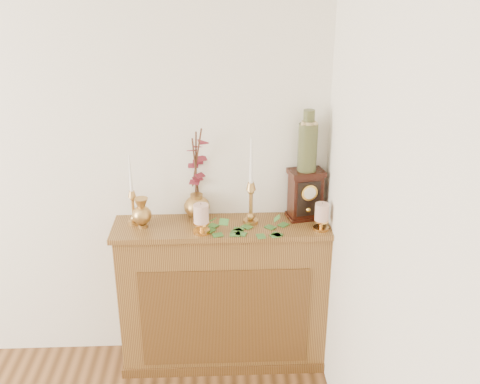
{
  "coord_description": "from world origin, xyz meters",
  "views": [
    {
      "loc": [
        1.37,
        -0.75,
        2.32
      ],
      "look_at": [
        1.49,
        2.05,
        1.15
      ],
      "focal_mm": 42.0,
      "sensor_mm": 36.0,
      "label": 1
    }
  ],
  "objects_px": {
    "bud_vase": "(142,213)",
    "ceramic_vase": "(308,144)",
    "candlestick_left": "(133,202)",
    "candlestick_center": "(251,196)",
    "mantel_clock": "(305,195)",
    "ginger_jar": "(197,175)"
  },
  "relations": [
    {
      "from": "candlestick_left",
      "to": "bud_vase",
      "type": "bearing_deg",
      "value": -40.73
    },
    {
      "from": "candlestick_center",
      "to": "ginger_jar",
      "type": "bearing_deg",
      "value": 157.19
    },
    {
      "from": "candlestick_left",
      "to": "ginger_jar",
      "type": "xyz_separation_m",
      "value": [
        0.36,
        0.11,
        0.11
      ]
    },
    {
      "from": "mantel_clock",
      "to": "ceramic_vase",
      "type": "distance_m",
      "value": 0.3
    },
    {
      "from": "candlestick_left",
      "to": "bud_vase",
      "type": "relative_size",
      "value": 2.36
    },
    {
      "from": "candlestick_left",
      "to": "mantel_clock",
      "type": "xyz_separation_m",
      "value": [
        0.97,
        0.04,
        0.01
      ]
    },
    {
      "from": "ginger_jar",
      "to": "candlestick_center",
      "type": "bearing_deg",
      "value": -22.81
    },
    {
      "from": "bud_vase",
      "to": "ceramic_vase",
      "type": "distance_m",
      "value": 0.99
    },
    {
      "from": "ginger_jar",
      "to": "candlestick_left",
      "type": "bearing_deg",
      "value": -163.52
    },
    {
      "from": "candlestick_left",
      "to": "ceramic_vase",
      "type": "xyz_separation_m",
      "value": [
        0.97,
        0.04,
        0.31
      ]
    },
    {
      "from": "candlestick_left",
      "to": "ceramic_vase",
      "type": "height_order",
      "value": "ceramic_vase"
    },
    {
      "from": "candlestick_left",
      "to": "mantel_clock",
      "type": "distance_m",
      "value": 0.97
    },
    {
      "from": "candlestick_left",
      "to": "ceramic_vase",
      "type": "distance_m",
      "value": 1.02
    },
    {
      "from": "bud_vase",
      "to": "mantel_clock",
      "type": "relative_size",
      "value": 0.6
    },
    {
      "from": "candlestick_center",
      "to": "mantel_clock",
      "type": "bearing_deg",
      "value": 10.72
    },
    {
      "from": "candlestick_center",
      "to": "ceramic_vase",
      "type": "xyz_separation_m",
      "value": [
        0.31,
        0.06,
        0.28
      ]
    },
    {
      "from": "candlestick_center",
      "to": "ginger_jar",
      "type": "height_order",
      "value": "ginger_jar"
    },
    {
      "from": "bud_vase",
      "to": "ceramic_vase",
      "type": "bearing_deg",
      "value": 5.51
    },
    {
      "from": "candlestick_center",
      "to": "ginger_jar",
      "type": "relative_size",
      "value": 0.92
    },
    {
      "from": "bud_vase",
      "to": "mantel_clock",
      "type": "height_order",
      "value": "mantel_clock"
    },
    {
      "from": "ceramic_vase",
      "to": "candlestick_center",
      "type": "bearing_deg",
      "value": -168.8
    },
    {
      "from": "candlestick_left",
      "to": "ceramic_vase",
      "type": "bearing_deg",
      "value": 2.54
    }
  ]
}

